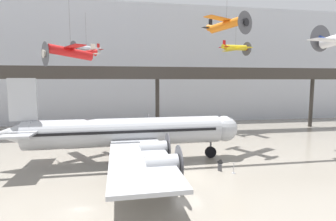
{
  "coord_description": "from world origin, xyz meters",
  "views": [
    {
      "loc": [
        -5.88,
        -22.94,
        8.89
      ],
      "look_at": [
        -0.77,
        6.94,
        5.48
      ],
      "focal_mm": 28.0,
      "sensor_mm": 36.0,
      "label": 1
    }
  ],
  "objects_px": {
    "airliner_silver_main": "(126,133)",
    "stanchion_barrier": "(234,170)",
    "suspended_plane_silver_racer": "(86,49)",
    "suspended_plane_red_highwing": "(71,52)",
    "info_sign_pedestal": "(220,167)",
    "suspended_plane_yellow_lowwing": "(236,48)",
    "suspended_plane_orange_highwing": "(226,25)"
  },
  "relations": [
    {
      "from": "suspended_plane_orange_highwing",
      "to": "suspended_plane_red_highwing",
      "type": "relative_size",
      "value": 0.81
    },
    {
      "from": "stanchion_barrier",
      "to": "info_sign_pedestal",
      "type": "xyz_separation_m",
      "value": [
        -1.08,
        0.84,
        0.13
      ]
    },
    {
      "from": "suspended_plane_yellow_lowwing",
      "to": "suspended_plane_red_highwing",
      "type": "xyz_separation_m",
      "value": [
        -25.19,
        -9.95,
        -2.24
      ]
    },
    {
      "from": "suspended_plane_orange_highwing",
      "to": "stanchion_barrier",
      "type": "distance_m",
      "value": 18.9
    },
    {
      "from": "info_sign_pedestal",
      "to": "suspended_plane_yellow_lowwing",
      "type": "bearing_deg",
      "value": 34.36
    },
    {
      "from": "suspended_plane_yellow_lowwing",
      "to": "stanchion_barrier",
      "type": "xyz_separation_m",
      "value": [
        -8.72,
        -20.0,
        -14.24
      ]
    },
    {
      "from": "suspended_plane_red_highwing",
      "to": "info_sign_pedestal",
      "type": "height_order",
      "value": "suspended_plane_red_highwing"
    },
    {
      "from": "airliner_silver_main",
      "to": "suspended_plane_silver_racer",
      "type": "xyz_separation_m",
      "value": [
        -5.98,
        16.76,
        10.82
      ]
    },
    {
      "from": "suspended_plane_silver_racer",
      "to": "info_sign_pedestal",
      "type": "relative_size",
      "value": 5.58
    },
    {
      "from": "suspended_plane_red_highwing",
      "to": "info_sign_pedestal",
      "type": "distance_m",
      "value": 21.5
    },
    {
      "from": "suspended_plane_orange_highwing",
      "to": "stanchion_barrier",
      "type": "xyz_separation_m",
      "value": [
        -2.9,
        -9.91,
        -15.83
      ]
    },
    {
      "from": "suspended_plane_silver_racer",
      "to": "stanchion_barrier",
      "type": "xyz_separation_m",
      "value": [
        16.19,
        -21.94,
        -13.82
      ]
    },
    {
      "from": "suspended_plane_orange_highwing",
      "to": "suspended_plane_red_highwing",
      "type": "height_order",
      "value": "suspended_plane_orange_highwing"
    },
    {
      "from": "airliner_silver_main",
      "to": "stanchion_barrier",
      "type": "xyz_separation_m",
      "value": [
        10.21,
        -5.18,
        -3.0
      ]
    },
    {
      "from": "suspended_plane_silver_racer",
      "to": "suspended_plane_red_highwing",
      "type": "relative_size",
      "value": 0.75
    },
    {
      "from": "suspended_plane_silver_racer",
      "to": "stanchion_barrier",
      "type": "relative_size",
      "value": 6.42
    },
    {
      "from": "stanchion_barrier",
      "to": "info_sign_pedestal",
      "type": "height_order",
      "value": "info_sign_pedestal"
    },
    {
      "from": "suspended_plane_silver_racer",
      "to": "suspended_plane_red_highwing",
      "type": "xyz_separation_m",
      "value": [
        -0.28,
        -11.89,
        -1.82
      ]
    },
    {
      "from": "airliner_silver_main",
      "to": "stanchion_barrier",
      "type": "distance_m",
      "value": 11.84
    },
    {
      "from": "suspended_plane_silver_racer",
      "to": "airliner_silver_main",
      "type": "bearing_deg",
      "value": 70.4
    },
    {
      "from": "stanchion_barrier",
      "to": "info_sign_pedestal",
      "type": "bearing_deg",
      "value": 142.29
    },
    {
      "from": "suspended_plane_red_highwing",
      "to": "stanchion_barrier",
      "type": "distance_m",
      "value": 22.72
    },
    {
      "from": "airliner_silver_main",
      "to": "stanchion_barrier",
      "type": "height_order",
      "value": "airliner_silver_main"
    },
    {
      "from": "stanchion_barrier",
      "to": "info_sign_pedestal",
      "type": "relative_size",
      "value": 0.87
    },
    {
      "from": "suspended_plane_yellow_lowwing",
      "to": "suspended_plane_silver_racer",
      "type": "relative_size",
      "value": 0.97
    },
    {
      "from": "suspended_plane_red_highwing",
      "to": "info_sign_pedestal",
      "type": "bearing_deg",
      "value": 118.34
    },
    {
      "from": "stanchion_barrier",
      "to": "info_sign_pedestal",
      "type": "distance_m",
      "value": 1.38
    },
    {
      "from": "airliner_silver_main",
      "to": "suspended_plane_orange_highwing",
      "type": "bearing_deg",
      "value": 18.49
    },
    {
      "from": "suspended_plane_orange_highwing",
      "to": "info_sign_pedestal",
      "type": "xyz_separation_m",
      "value": [
        -3.99,
        -9.07,
        -15.7
      ]
    },
    {
      "from": "suspended_plane_yellow_lowwing",
      "to": "airliner_silver_main",
      "type": "bearing_deg",
      "value": -157.73
    },
    {
      "from": "airliner_silver_main",
      "to": "suspended_plane_yellow_lowwing",
      "type": "height_order",
      "value": "suspended_plane_yellow_lowwing"
    },
    {
      "from": "airliner_silver_main",
      "to": "suspended_plane_red_highwing",
      "type": "xyz_separation_m",
      "value": [
        -6.26,
        4.87,
        8.99
      ]
    }
  ]
}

